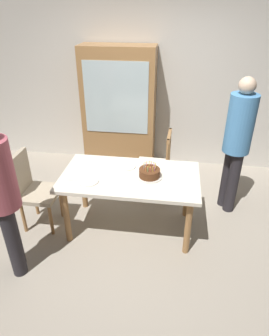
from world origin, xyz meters
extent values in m
plane|color=#9E9384|center=(0.00, 0.00, 0.00)|extent=(6.40, 6.40, 0.00)
cube|color=beige|center=(0.00, 1.85, 1.30)|extent=(6.40, 0.10, 2.60)
cube|color=silver|center=(0.00, 0.00, 0.71)|extent=(1.54, 0.86, 0.04)
cylinder|color=#9E7042|center=(-0.67, -0.33, 0.35)|extent=(0.07, 0.07, 0.69)
cylinder|color=#9E7042|center=(0.67, -0.33, 0.35)|extent=(0.07, 0.07, 0.69)
cylinder|color=#9E7042|center=(-0.67, 0.33, 0.35)|extent=(0.07, 0.07, 0.69)
cylinder|color=#9E7042|center=(0.67, 0.33, 0.35)|extent=(0.07, 0.07, 0.69)
cylinder|color=silver|center=(0.22, -0.01, 0.74)|extent=(0.28, 0.28, 0.01)
cylinder|color=#563019|center=(0.22, -0.01, 0.79)|extent=(0.23, 0.23, 0.09)
cylinder|color=yellow|center=(0.28, -0.01, 0.86)|extent=(0.01, 0.01, 0.05)
sphere|color=#FFC64C|center=(0.28, -0.01, 0.90)|extent=(0.01, 0.01, 0.01)
cylinder|color=#D872CC|center=(0.27, 0.02, 0.86)|extent=(0.01, 0.01, 0.05)
sphere|color=#FFC64C|center=(0.27, 0.02, 0.90)|extent=(0.01, 0.01, 0.01)
cylinder|color=#D872CC|center=(0.26, 0.04, 0.86)|extent=(0.01, 0.01, 0.05)
sphere|color=#FFC64C|center=(0.26, 0.04, 0.90)|extent=(0.01, 0.01, 0.01)
cylinder|color=#E54C4C|center=(0.23, 0.06, 0.86)|extent=(0.01, 0.01, 0.05)
sphere|color=#FFC64C|center=(0.23, 0.06, 0.90)|extent=(0.01, 0.01, 0.01)
cylinder|color=yellow|center=(0.20, 0.06, 0.86)|extent=(0.01, 0.01, 0.05)
sphere|color=#FFC64C|center=(0.20, 0.06, 0.90)|extent=(0.01, 0.01, 0.01)
cylinder|color=#E54C4C|center=(0.18, 0.05, 0.86)|extent=(0.01, 0.01, 0.05)
sphere|color=#FFC64C|center=(0.18, 0.05, 0.90)|extent=(0.01, 0.01, 0.01)
cylinder|color=#4C7FE5|center=(0.16, 0.03, 0.86)|extent=(0.01, 0.01, 0.05)
sphere|color=#FFC64C|center=(0.16, 0.03, 0.90)|extent=(0.01, 0.01, 0.01)
cylinder|color=#4C7FE5|center=(0.15, -0.01, 0.86)|extent=(0.01, 0.01, 0.05)
sphere|color=#FFC64C|center=(0.15, -0.01, 0.90)|extent=(0.01, 0.01, 0.01)
cylinder|color=#F2994C|center=(0.16, -0.03, 0.86)|extent=(0.01, 0.01, 0.05)
sphere|color=#FFC64C|center=(0.16, -0.03, 0.90)|extent=(0.01, 0.01, 0.01)
cylinder|color=#F2994C|center=(0.18, -0.06, 0.86)|extent=(0.01, 0.01, 0.05)
sphere|color=#FFC64C|center=(0.18, -0.06, 0.90)|extent=(0.01, 0.01, 0.01)
cylinder|color=#66CC72|center=(0.20, -0.07, 0.86)|extent=(0.01, 0.01, 0.05)
sphere|color=#FFC64C|center=(0.20, -0.07, 0.90)|extent=(0.01, 0.01, 0.01)
cylinder|color=#E54C4C|center=(0.23, -0.07, 0.86)|extent=(0.01, 0.01, 0.05)
sphere|color=#FFC64C|center=(0.23, -0.07, 0.90)|extent=(0.01, 0.01, 0.01)
cylinder|color=yellow|center=(0.26, -0.05, 0.86)|extent=(0.01, 0.01, 0.05)
sphere|color=#FFC64C|center=(0.26, -0.05, 0.90)|extent=(0.01, 0.01, 0.01)
cylinder|color=#D872CC|center=(0.27, -0.04, 0.86)|extent=(0.01, 0.01, 0.05)
sphere|color=#FFC64C|center=(0.27, -0.04, 0.90)|extent=(0.01, 0.01, 0.01)
cylinder|color=white|center=(-0.42, -0.19, 0.74)|extent=(0.22, 0.22, 0.01)
cylinder|color=white|center=(-0.08, 0.19, 0.74)|extent=(0.22, 0.22, 0.01)
cube|color=silver|center=(-0.58, -0.18, 0.74)|extent=(0.18, 0.04, 0.01)
cube|color=silver|center=(-0.24, 0.19, 0.74)|extent=(0.18, 0.02, 0.01)
cube|color=beige|center=(0.20, 0.75, 0.45)|extent=(0.46, 0.46, 0.05)
cylinder|color=#9E7042|center=(0.03, 0.92, 0.21)|extent=(0.04, 0.04, 0.42)
cylinder|color=#9E7042|center=(0.02, 0.58, 0.21)|extent=(0.04, 0.04, 0.42)
cylinder|color=#9E7042|center=(0.37, 0.91, 0.21)|extent=(0.04, 0.04, 0.42)
cylinder|color=#9E7042|center=(0.36, 0.57, 0.21)|extent=(0.04, 0.04, 0.42)
cylinder|color=#9E7042|center=(0.40, 0.92, 0.70)|extent=(0.04, 0.04, 0.50)
cylinder|color=#9E7042|center=(0.39, 0.56, 0.70)|extent=(0.04, 0.04, 0.50)
cube|color=#9E7042|center=(0.40, 0.74, 0.92)|extent=(0.05, 0.40, 0.06)
cube|color=tan|center=(-1.07, -0.09, 0.45)|extent=(0.44, 0.44, 0.05)
cylinder|color=#9E7042|center=(-0.90, -0.26, 0.21)|extent=(0.04, 0.04, 0.42)
cylinder|color=#9E7042|center=(-0.90, 0.08, 0.21)|extent=(0.04, 0.04, 0.42)
cylinder|color=#9E7042|center=(-1.24, -0.26, 0.21)|extent=(0.04, 0.04, 0.42)
cylinder|color=#9E7042|center=(-1.24, 0.08, 0.21)|extent=(0.04, 0.04, 0.42)
cube|color=tan|center=(-1.27, -0.09, 0.70)|extent=(0.05, 0.40, 0.50)
cylinder|color=#262328|center=(-1.01, -0.86, 0.40)|extent=(0.14, 0.14, 0.79)
cylinder|color=#262328|center=(-1.08, -0.75, 0.40)|extent=(0.14, 0.14, 0.79)
cylinder|color=#262328|center=(1.18, 0.64, 0.42)|extent=(0.14, 0.14, 0.84)
cylinder|color=#262328|center=(1.24, 0.53, 0.42)|extent=(0.14, 0.14, 0.84)
cylinder|color=#4C8CC6|center=(1.21, 0.59, 1.19)|extent=(0.32, 0.32, 0.70)
sphere|color=beige|center=(1.21, 0.59, 1.63)|extent=(0.19, 0.19, 0.19)
cube|color=#9E7042|center=(-0.41, 1.56, 0.95)|extent=(1.10, 0.44, 1.90)
cube|color=silver|center=(-0.41, 1.34, 1.20)|extent=(0.94, 0.01, 1.04)
camera|label=1|loc=(0.45, -2.81, 2.44)|focal=31.84mm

